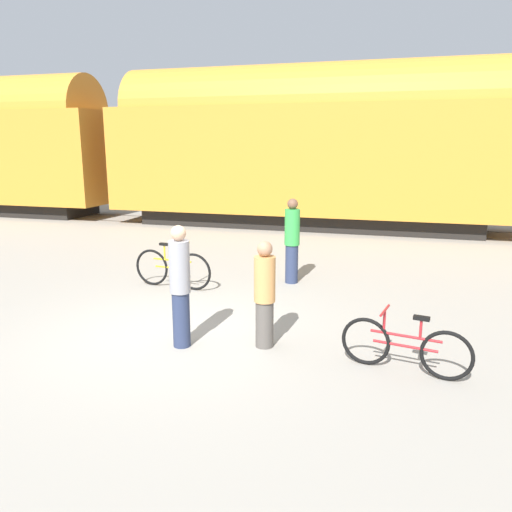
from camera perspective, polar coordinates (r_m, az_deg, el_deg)
name	(u,v)px	position (r m, az deg, el deg)	size (l,w,h in m)	color
ground_plane	(178,332)	(8.04, -8.92, -8.58)	(80.00, 80.00, 0.00)	gray
freight_train	(306,143)	(17.62, 5.71, 12.72)	(43.56, 2.90, 5.52)	black
rail_near	(300,230)	(17.17, 5.05, 2.99)	(55.56, 0.07, 0.01)	#4C4238
rail_far	(308,224)	(18.56, 5.92, 3.71)	(55.56, 0.07, 0.01)	#4C4238
bicycle_maroon	(405,347)	(6.79, 16.64, -9.90)	(1.66, 0.47, 0.81)	black
bicycle_yellow	(173,269)	(10.34, -9.52, -1.42)	(1.75, 0.46, 0.95)	black
person_in_grey	(180,286)	(7.21, -8.67, -3.38)	(0.30, 0.30, 1.79)	#283351
person_in_green	(292,241)	(10.48, 4.14, 1.77)	(0.32, 0.32, 1.79)	#283351
person_in_tan	(265,294)	(7.15, 0.99, -4.40)	(0.31, 0.31, 1.57)	#514C47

